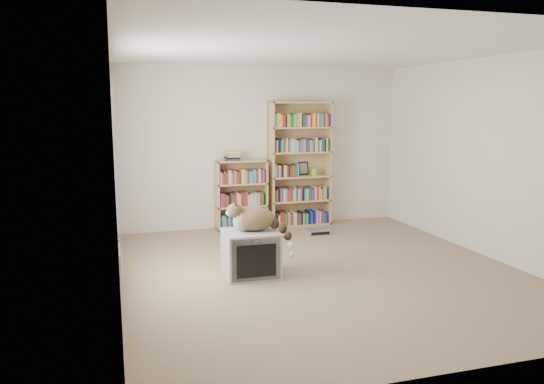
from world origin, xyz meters
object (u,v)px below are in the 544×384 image
object	(u,v)px
bookcase_tall	(300,168)
bookcase_short	(241,197)
dvd_player	(317,232)
crt_tv	(251,253)
cat	(260,223)

from	to	relation	value
bookcase_tall	bookcase_short	distance (m)	1.05
dvd_player	crt_tv	bearing A→B (deg)	-130.93
crt_tv	dvd_player	world-z (taller)	crt_tv
crt_tv	dvd_player	bearing A→B (deg)	48.99
cat	bookcase_tall	distance (m)	2.67
cat	bookcase_short	world-z (taller)	bookcase_short
crt_tv	cat	world-z (taller)	cat
cat	bookcase_tall	size ratio (longest dim) A/B	0.36
cat	dvd_player	distance (m)	2.17
cat	dvd_player	size ratio (longest dim) A/B	2.07
bookcase_tall	dvd_player	world-z (taller)	bookcase_tall
dvd_player	cat	bearing A→B (deg)	-128.45
cat	bookcase_short	distance (m)	2.34
cat	bookcase_tall	xyz separation A→B (m)	(1.30, 2.31, 0.32)
bookcase_short	crt_tv	bearing A→B (deg)	-100.88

